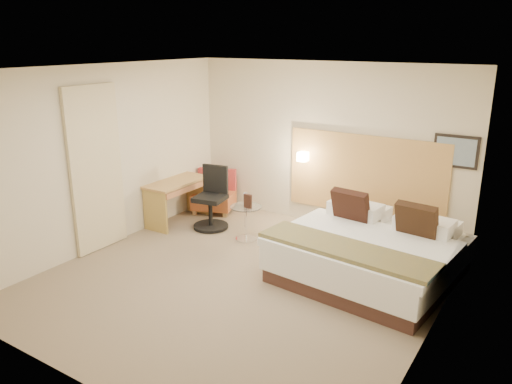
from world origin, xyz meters
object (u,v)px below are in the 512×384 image
Objects in this scene: lounge_chair at (215,195)px; desk at (178,190)px; side_table at (246,221)px; bed at (370,252)px; desk_chair at (212,203)px.

lounge_chair is 0.87m from desk.
side_table is 1.44m from desk.
bed is 2.88m from desk_chair.
side_table is 0.80m from desk_chair.
bed is at bearing -6.19° from desk_chair.
lounge_chair is at bearing 146.00° from side_table.
desk_chair reaches higher than side_table.
desk is at bearing -100.91° from lounge_chair.
bed is 3.50m from desk.
bed is 2.09m from side_table.
desk is at bearing 176.74° from bed.
desk_chair reaches higher than desk.
bed is at bearing -16.84° from lounge_chair.
desk is (-0.16, -0.81, 0.28)m from lounge_chair.
side_table is (1.25, -0.85, 0.01)m from lounge_chair.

